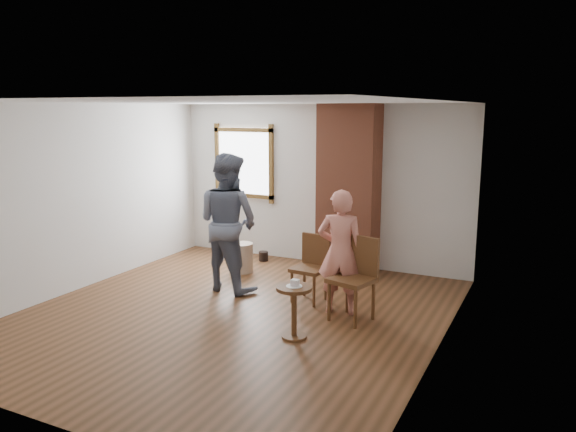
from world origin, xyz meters
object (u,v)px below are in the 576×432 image
Objects in this scene: dining_chair_right at (356,274)px; man at (228,222)px; stoneware_crock at (242,258)px; dining_chair_left at (312,264)px; side_table at (294,303)px; person_pink at (340,252)px.

dining_chair_right is 2.05m from man.
dining_chair_left reaches higher than stoneware_crock.
side_table is 1.05m from person_pink.
dining_chair_left is 0.87× the size of dining_chair_right.
side_table is (0.34, -1.26, -0.09)m from dining_chair_left.
dining_chair_left is 1.33m from man.
man is at bearing -173.47° from dining_chair_right.
person_pink is (0.51, -0.29, 0.29)m from dining_chair_left.
dining_chair_right is 0.98m from side_table.
person_pink is at bearing 80.02° from side_table.
dining_chair_right is 0.52× the size of man.
side_table reaches higher than stoneware_crock.
dining_chair_left is 1.47× the size of side_table.
stoneware_crock is 1.12m from man.
side_table is at bearing 152.93° from man.
dining_chair_right is 0.64× the size of person_pink.
stoneware_crock is 2.53m from dining_chair_right.
dining_chair_left reaches higher than side_table.
dining_chair_right is at bearing -179.06° from man.
man is at bearing -18.65° from person_pink.
stoneware_crock is at bearing -38.58° from person_pink.
person_pink reaches higher than side_table.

